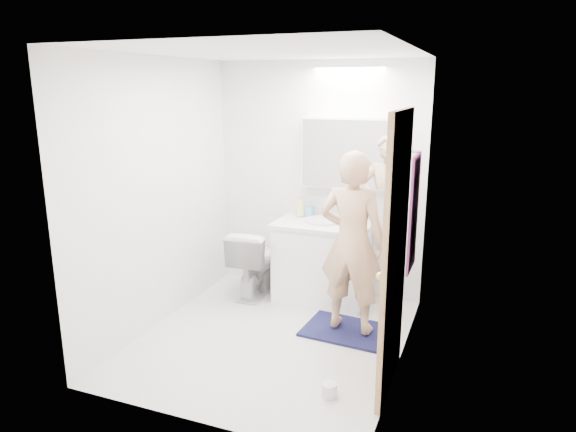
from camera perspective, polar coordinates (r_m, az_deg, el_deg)
The scene contains 23 objects.
floor at distance 4.64m, azimuth -1.74°, elevation -13.33°, with size 2.50×2.50×0.00m, color silver.
ceiling at distance 4.12m, azimuth -2.00°, elevation 17.73°, with size 2.50×2.50×0.00m, color white.
wall_back at distance 5.37m, azimuth 3.38°, elevation 4.04°, with size 2.50×2.50×0.00m, color white.
wall_front at distance 3.15m, azimuth -10.81°, elevation -3.52°, with size 2.50×2.50×0.00m, color white.
wall_left at distance 4.76m, azimuth -14.16°, elevation 2.30°, with size 2.50×2.50×0.00m, color white.
wall_right at distance 3.94m, azimuth 13.04°, elevation -0.08°, with size 2.50×2.50×0.00m, color white.
vanity_cabinet at distance 5.28m, azimuth 3.76°, elevation -5.27°, with size 0.90×0.55×0.78m, color white.
countertop at distance 5.15m, azimuth 3.83°, elevation -0.96°, with size 0.95×0.58×0.04m, color white.
sink_basin at distance 5.17m, azimuth 3.94°, elevation -0.51°, with size 0.36×0.36×0.03m, color silver.
faucet at distance 5.33m, azimuth 4.56°, elevation 0.65°, with size 0.02×0.02×0.16m, color silver.
medicine_cabinet at distance 5.17m, azimuth 6.35°, elevation 6.95°, with size 0.88×0.14×0.70m, color white.
mirror_panel at distance 5.10m, azimuth 6.13°, elevation 6.85°, with size 0.84×0.01×0.66m, color silver.
toilet at distance 5.42m, azimuth -3.70°, elevation -5.05°, with size 0.40×0.71×0.72m, color silver.
bath_rug at distance 4.76m, azimuth 6.79°, elevation -12.52°, with size 0.80×0.55×0.02m, color #13183C.
person at distance 4.45m, azimuth 7.10°, elevation -2.92°, with size 0.58×0.38×1.59m, color tan.
door at distance 3.66m, azimuth 11.73°, elevation -4.35°, with size 0.04×0.80×2.00m, color tan.
door_knob at distance 3.41m, azimuth 10.15°, elevation -6.60°, with size 0.06×0.06×0.06m, color gold.
towel at distance 4.49m, azimuth 13.74°, elevation 0.33°, with size 0.02×0.42×1.00m, color black.
towel_hook at distance 4.40m, azimuth 13.97°, elevation 6.93°, with size 0.02×0.02×0.07m, color silver.
soap_bottle_a at distance 5.35m, azimuth 1.37°, elevation 1.13°, with size 0.09×0.09×0.23m, color #C9CA83.
soap_bottle_b at distance 5.35m, azimuth 2.46°, elevation 0.74°, with size 0.07×0.07×0.16m, color #5F9DCC.
toothbrush_cup at distance 5.23m, azimuth 6.45°, elevation -0.02°, with size 0.10×0.10×0.10m, color #3C42B5.
toilet_paper_roll at distance 3.87m, azimuth 4.60°, elevation -18.61°, with size 0.11×0.11×0.10m, color silver.
Camera 1 is at (1.62, -3.78, 2.15)m, focal length 32.14 mm.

